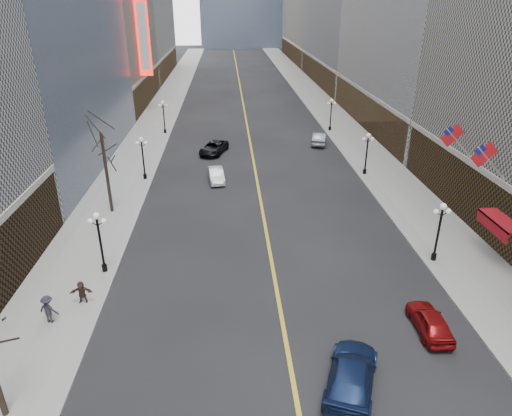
{
  "coord_description": "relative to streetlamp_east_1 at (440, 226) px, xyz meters",
  "views": [
    {
      "loc": [
        -2.95,
        2.23,
        17.53
      ],
      "look_at": [
        -1.68,
        22.33,
        8.24
      ],
      "focal_mm": 32.0,
      "sensor_mm": 36.0,
      "label": 1
    }
  ],
  "objects": [
    {
      "name": "ped_west_far",
      "position": [
        -24.1,
        -3.57,
        -2.0
      ],
      "size": [
        1.4,
        0.42,
        1.5
      ],
      "primitive_type": "imported",
      "rotation": [
        0.0,
        0.0,
        0.01
      ],
      "color": "#34251C",
      "rests_on": "sidewalk_west"
    },
    {
      "name": "streetlamp_west_2",
      "position": [
        -23.6,
        18.0,
        0.0
      ],
      "size": [
        1.26,
        0.44,
        4.52
      ],
      "color": "black",
      "rests_on": "sidewalk_west"
    },
    {
      "name": "theatre_marquee",
      "position": [
        -27.68,
        50.0,
        9.1
      ],
      "size": [
        2.0,
        0.55,
        12.0
      ],
      "color": "red",
      "rests_on": "ground"
    },
    {
      "name": "car_sb_near",
      "position": [
        -9.04,
        -11.34,
        -2.09
      ],
      "size": [
        4.12,
        6.02,
        1.62
      ],
      "primitive_type": "imported",
      "rotation": [
        0.0,
        0.0,
        2.77
      ],
      "color": "#14244C",
      "rests_on": "ground"
    },
    {
      "name": "sidewalk_west",
      "position": [
        -25.8,
        40.0,
        -2.83
      ],
      "size": [
        6.0,
        230.0,
        0.15
      ],
      "primitive_type": "cube",
      "color": "gray",
      "rests_on": "ground"
    },
    {
      "name": "car_nb_mid",
      "position": [
        -16.08,
        17.18,
        -2.21
      ],
      "size": [
        1.92,
        4.33,
        1.38
      ],
      "primitive_type": "imported",
      "rotation": [
        0.0,
        0.0,
        0.11
      ],
      "color": "#B8B8BA",
      "rests_on": "ground"
    },
    {
      "name": "car_nb_far",
      "position": [
        -16.53,
        26.6,
        -2.17
      ],
      "size": [
        4.03,
        5.8,
        1.47
      ],
      "primitive_type": "imported",
      "rotation": [
        0.0,
        0.0,
        -0.33
      ],
      "color": "black",
      "rests_on": "ground"
    },
    {
      "name": "flag_4",
      "position": [
        3.51,
        2.0,
        4.39
      ],
      "size": [
        2.87,
        0.12,
        2.87
      ],
      "color": "#B2B2B7",
      "rests_on": "ground"
    },
    {
      "name": "flag_5",
      "position": [
        3.51,
        7.0,
        4.39
      ],
      "size": [
        2.87,
        0.12,
        2.87
      ],
      "color": "#B2B2B7",
      "rests_on": "ground"
    },
    {
      "name": "awning_c",
      "position": [
        4.3,
        -0.0,
        0.18
      ],
      "size": [
        1.4,
        4.0,
        0.93
      ],
      "color": "maroon",
      "rests_on": "ground"
    },
    {
      "name": "lane_line",
      "position": [
        -11.8,
        50.0,
        -2.89
      ],
      "size": [
        0.25,
        200.0,
        0.02
      ],
      "primitive_type": "cube",
      "color": "gold",
      "rests_on": "ground"
    },
    {
      "name": "tree_west_far",
      "position": [
        -25.3,
        10.0,
        3.34
      ],
      "size": [
        3.6,
        3.6,
        7.92
      ],
      "color": "#2D231C",
      "rests_on": "sidewalk_west"
    },
    {
      "name": "streetlamp_west_1",
      "position": [
        -23.6,
        0.0,
        0.0
      ],
      "size": [
        1.26,
        0.44,
        4.52
      ],
      "color": "black",
      "rests_on": "sidewalk_west"
    },
    {
      "name": "streetlamp_east_1",
      "position": [
        0.0,
        0.0,
        0.0
      ],
      "size": [
        1.26,
        0.44,
        4.52
      ],
      "color": "black",
      "rests_on": "sidewalk_east"
    },
    {
      "name": "streetlamp_west_3",
      "position": [
        -23.6,
        36.0,
        0.0
      ],
      "size": [
        1.26,
        0.44,
        4.52
      ],
      "color": "black",
      "rests_on": "sidewalk_west"
    },
    {
      "name": "sidewalk_east",
      "position": [
        2.2,
        40.0,
        -2.83
      ],
      "size": [
        6.0,
        230.0,
        0.15
      ],
      "primitive_type": "cube",
      "color": "gray",
      "rests_on": "ground"
    },
    {
      "name": "streetlamp_east_2",
      "position": [
        0.0,
        18.0,
        0.0
      ],
      "size": [
        1.26,
        0.44,
        4.52
      ],
      "color": "black",
      "rests_on": "sidewalk_east"
    },
    {
      "name": "streetlamp_east_3",
      "position": [
        0.0,
        36.0,
        0.0
      ],
      "size": [
        1.26,
        0.44,
        4.52
      ],
      "color": "black",
      "rests_on": "sidewalk_east"
    },
    {
      "name": "car_sb_mid",
      "position": [
        -3.46,
        -7.45,
        -2.21
      ],
      "size": [
        1.7,
        4.1,
        1.39
      ],
      "primitive_type": "imported",
      "rotation": [
        0.0,
        0.0,
        3.13
      ],
      "color": "maroon",
      "rests_on": "ground"
    },
    {
      "name": "car_sb_far",
      "position": [
        -2.8,
        29.77,
        -2.11
      ],
      "size": [
        2.7,
        5.09,
        1.59
      ],
      "primitive_type": "imported",
      "rotation": [
        0.0,
        0.0,
        2.92
      ],
      "color": "#515659",
      "rests_on": "ground"
    },
    {
      "name": "ped_west_walk",
      "position": [
        -25.47,
        -5.42,
        -1.85
      ],
      "size": [
        1.24,
        0.78,
        1.79
      ],
      "primitive_type": "imported",
      "rotation": [
        0.0,
        0.0,
        2.87
      ],
      "color": "#22232B",
      "rests_on": "sidewalk_west"
    }
  ]
}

